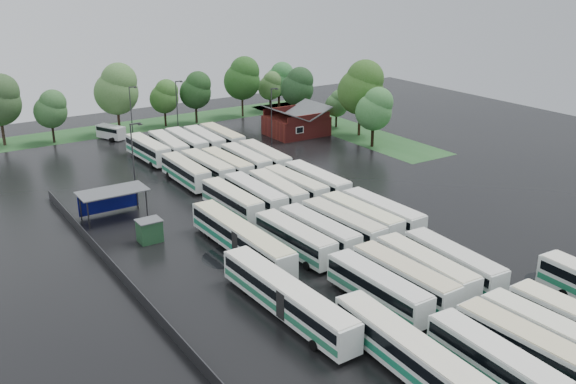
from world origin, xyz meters
TOP-DOWN VIEW (x-y plane):
  - ground at (0.00, 0.00)m, footprint 160.00×160.00m
  - brick_building at (24.00, 42.77)m, footprint 10.07×8.60m
  - wash_shed at (-17.20, 22.02)m, footprint 8.20×4.20m
  - utility_hut at (-16.20, 12.60)m, footprint 2.70×2.20m
  - grass_strip_north at (2.00, 64.80)m, footprint 80.00×10.00m
  - grass_strip_east at (34.00, 42.80)m, footprint 10.00×50.00m
  - west_fence at (-22.20, 8.00)m, footprint 0.10×50.00m
  - bus_r0c0 at (-4.59, -25.97)m, footprint 2.93×11.94m
  - bus_r0c1 at (-1.00, -26.06)m, footprint 3.10×12.13m
  - bus_r0c2 at (1.98, -25.83)m, footprint 3.00×11.83m
  - bus_r1c0 at (-4.24, -12.39)m, footprint 2.72×11.88m
  - bus_r1c1 at (-1.01, -12.37)m, footprint 2.84×12.10m
  - bus_r1c2 at (2.03, -12.11)m, footprint 2.90×12.14m
  - bus_r1c3 at (5.37, -12.53)m, footprint 3.14×12.05m
  - bus_r2c0 at (-4.42, 0.90)m, footprint 2.97×11.82m
  - bus_r2c1 at (-1.16, 0.99)m, footprint 2.96×11.78m
  - bus_r2c2 at (2.14, 0.99)m, footprint 3.13×12.09m
  - bus_r2c3 at (5.21, 1.52)m, footprint 3.00×12.00m
  - bus_r2c4 at (8.21, 1.20)m, footprint 2.85×11.99m
  - bus_r3c0 at (-4.48, 14.81)m, footprint 2.66×11.60m
  - bus_r3c1 at (-1.21, 14.74)m, footprint 2.62×12.02m
  - bus_r3c2 at (2.14, 14.69)m, footprint 3.01×11.72m
  - bus_r3c3 at (5.10, 14.98)m, footprint 2.78×11.74m
  - bus_r3c4 at (8.42, 14.74)m, footprint 2.60×12.10m
  - bus_r4c0 at (-4.37, 28.65)m, footprint 2.62×11.76m
  - bus_r4c1 at (-1.07, 28.43)m, footprint 2.85×11.97m
  - bus_r4c2 at (1.93, 28.14)m, footprint 2.67×11.60m
  - bus_r4c3 at (5.34, 28.59)m, footprint 2.70×11.70m
  - bus_r4c4 at (8.29, 28.05)m, footprint 3.13×12.26m
  - bus_r5c0 at (-4.59, 42.27)m, footprint 2.99×11.99m
  - bus_r5c1 at (-1.23, 41.97)m, footprint 3.09×12.07m
  - bus_r5c2 at (2.07, 42.31)m, footprint 2.72×11.93m
  - bus_r5c3 at (5.28, 42.26)m, footprint 2.85×11.66m
  - bus_r5c4 at (8.48, 42.09)m, footprint 2.58×11.88m
  - artic_bus_west_a at (-9.22, -22.81)m, footprint 3.39×18.26m
  - artic_bus_west_b at (-9.23, 4.06)m, footprint 2.77×18.10m
  - artic_bus_west_c at (-12.18, -9.36)m, footprint 2.99×17.92m
  - minibus at (-5.14, 58.36)m, footprint 4.08×5.84m
  - tree_north_1 at (-14.11, 61.44)m, footprint 5.61×5.61m
  - tree_north_2 at (-2.54, 60.68)m, footprint 7.84×7.84m
  - tree_north_3 at (6.85, 61.76)m, footprint 5.44×5.44m
  - tree_north_4 at (12.96, 60.84)m, footprint 6.10×6.10m
  - tree_north_5 at (23.32, 60.95)m, footprint 7.32×7.32m
  - tree_north_6 at (33.22, 62.63)m, footprint 6.05×6.05m
  - tree_east_0 at (30.59, 28.96)m, footprint 6.16×6.16m
  - tree_east_1 at (33.48, 36.04)m, footprint 8.24×8.24m
  - tree_east_2 at (33.66, 43.19)m, footprint 4.37×4.35m
  - tree_east_3 at (30.43, 51.71)m, footprint 6.40×6.40m
  - tree_east_4 at (30.57, 62.02)m, footprint 5.06×5.06m
  - lamp_post_ne at (17.37, 40.37)m, footprint 1.47×0.29m
  - lamp_post_nw at (-13.01, 24.83)m, footprint 1.65×0.32m
  - lamp_post_back_w at (-2.68, 53.65)m, footprint 1.51×0.29m
  - lamp_post_back_e at (6.73, 55.80)m, footprint 1.47×0.29m
  - puddle_0 at (-0.23, -17.59)m, footprint 6.10×6.10m
  - puddle_1 at (7.86, -22.25)m, footprint 4.61×4.61m
  - puddle_2 at (-10.90, 4.03)m, footprint 5.62×5.62m
  - puddle_3 at (5.98, -3.38)m, footprint 3.39×3.39m
  - puddle_4 at (12.76, -17.69)m, footprint 3.52×3.52m

SIDE VIEW (x-z plane):
  - ground at x=0.00m, z-range 0.00..0.00m
  - puddle_0 at x=-0.23m, z-range 0.00..0.01m
  - puddle_1 at x=7.86m, z-range 0.00..0.01m
  - puddle_2 at x=-10.90m, z-range 0.00..0.01m
  - puddle_3 at x=5.98m, z-range 0.00..0.01m
  - puddle_4 at x=12.76m, z-range 0.00..0.01m
  - grass_strip_north at x=2.00m, z-range 0.00..0.01m
  - grass_strip_east at x=34.00m, z-range 0.00..0.01m
  - west_fence at x=-22.20m, z-range 0.00..1.20m
  - utility_hut at x=-16.20m, z-range 0.01..2.63m
  - minibus at x=-5.14m, z-range 0.13..2.53m
  - bus_r3c0 at x=-4.48m, z-range 0.16..3.38m
  - bus_r4c2 at x=1.93m, z-range 0.16..3.38m
  - bus_r5c3 at x=5.28m, z-range 0.16..3.38m
  - bus_r3c2 at x=2.14m, z-range 0.16..3.40m
  - bus_r4c3 at x=5.34m, z-range 0.16..3.41m
  - bus_r3c3 at x=5.10m, z-range 0.16..3.41m
  - bus_r2c1 at x=-1.16m, z-range 0.16..3.42m
  - bus_r2c0 at x=-4.42m, z-range 0.16..3.43m
  - bus_r0c2 at x=1.98m, z-range 0.16..3.43m
  - bus_r4c0 at x=-4.37m, z-range 0.16..3.43m
  - bus_r1c0 at x=-4.24m, z-range 0.16..3.46m
  - bus_r0c0 at x=-4.59m, z-range 0.17..3.47m
  - bus_r5c4 at x=8.48m, z-range 0.17..3.47m
  - bus_r5c2 at x=2.07m, z-range 0.17..3.48m
  - bus_r5c0 at x=-4.59m, z-range 0.17..3.48m
  - bus_r2c3 at x=5.21m, z-range 0.17..3.48m
  - bus_r4c1 at x=-1.07m, z-range 0.17..3.48m
  - bus_r2c4 at x=8.21m, z-range 0.17..3.49m
  - bus_r1c3 at x=5.37m, z-range 0.17..3.49m
  - bus_r5c1 at x=-1.23m, z-range 0.17..3.50m
  - bus_r2c2 at x=2.14m, z-range 0.17..3.50m
  - artic_bus_west_c at x=-12.18m, z-range 0.18..3.49m
  - bus_r3c1 at x=-1.21m, z-range 0.17..3.51m
  - bus_r0c1 at x=-1.00m, z-range 0.17..3.51m
  - bus_r1c1 at x=-1.01m, z-range 0.17..3.52m
  - bus_r1c2 at x=2.03m, z-range 0.17..3.53m
  - bus_r3c4 at x=8.42m, z-range 0.17..3.53m
  - artic_bus_west_b at x=-9.23m, z-range 0.18..3.54m
  - bus_r4c4 at x=8.29m, z-range 0.17..3.55m
  - brick_building at x=24.00m, z-range -0.83..4.56m
  - artic_bus_west_a at x=-9.22m, z-range 0.18..3.55m
  - wash_shed at x=-17.20m, z-range 1.20..4.78m
  - tree_east_2 at x=33.66m, z-range 1.03..8.24m
  - tree_east_4 at x=30.57m, z-range 1.20..9.58m
  - lamp_post_back_e at x=6.73m, z-range 0.77..10.32m
  - lamp_post_ne at x=17.37m, z-range 0.77..10.33m
  - lamp_post_back_w at x=-2.68m, z-range 0.79..10.59m
  - tree_north_3 at x=6.85m, z-range 1.29..10.30m
  - tree_north_1 at x=-14.11m, z-range 1.33..10.62m
  - lamp_post_nw at x=-13.01m, z-range 0.86..11.57m
  - tree_north_6 at x=33.22m, z-range 1.43..11.46m
  - tree_north_4 at x=12.96m, z-range 1.45..11.54m
  - tree_east_0 at x=30.59m, z-range 1.46..11.65m
  - tree_east_3 at x=30.43m, z-range 1.52..12.13m
  - tree_north_5 at x=23.32m, z-range 1.74..13.86m
  - tree_north_2 at x=-2.54m, z-range 1.86..14.85m
  - tree_east_1 at x=33.48m, z-range 1.96..15.61m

